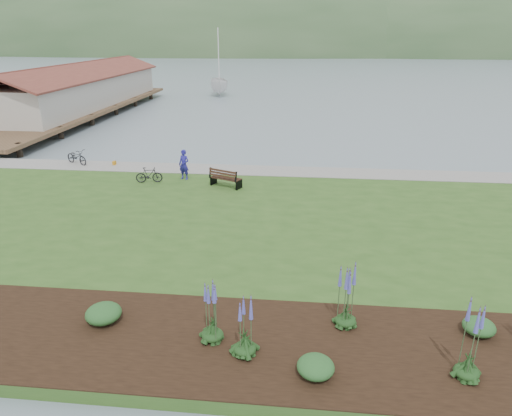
{
  "coord_description": "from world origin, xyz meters",
  "views": [
    {
      "loc": [
        3.72,
        -20.13,
        8.48
      ],
      "look_at": [
        1.84,
        -1.76,
        1.3
      ],
      "focal_mm": 32.0,
      "sensor_mm": 36.0,
      "label": 1
    }
  ],
  "objects_px": {
    "park_bench": "(225,178)",
    "sailboat": "(220,95)",
    "bicycle_a": "(77,157)",
    "person": "(184,162)"
  },
  "relations": [
    {
      "from": "park_bench",
      "to": "sailboat",
      "type": "xyz_separation_m",
      "value": [
        -7.63,
        41.09,
        -0.94
      ]
    },
    {
      "from": "sailboat",
      "to": "bicycle_a",
      "type": "bearing_deg",
      "value": -106.35
    },
    {
      "from": "bicycle_a",
      "to": "sailboat",
      "type": "xyz_separation_m",
      "value": [
        2.69,
        37.45,
        -0.9
      ]
    },
    {
      "from": "park_bench",
      "to": "bicycle_a",
      "type": "relative_size",
      "value": 0.99
    },
    {
      "from": "park_bench",
      "to": "bicycle_a",
      "type": "distance_m",
      "value": 10.94
    },
    {
      "from": "park_bench",
      "to": "bicycle_a",
      "type": "xyz_separation_m",
      "value": [
        -10.32,
        3.64,
        -0.04
      ]
    },
    {
      "from": "bicycle_a",
      "to": "sailboat",
      "type": "bearing_deg",
      "value": 24.57
    },
    {
      "from": "person",
      "to": "park_bench",
      "type": "bearing_deg",
      "value": -7.49
    },
    {
      "from": "sailboat",
      "to": "person",
      "type": "bearing_deg",
      "value": -95.04
    },
    {
      "from": "park_bench",
      "to": "bicycle_a",
      "type": "height_order",
      "value": "park_bench"
    }
  ]
}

